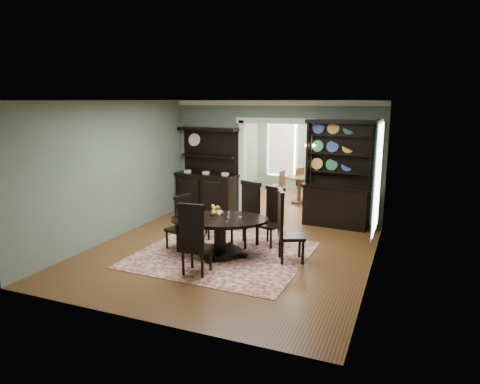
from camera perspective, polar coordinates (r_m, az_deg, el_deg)
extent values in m
cube|color=brown|center=(8.75, -1.46, -7.98)|extent=(5.50, 6.00, 0.01)
cube|color=silver|center=(8.22, -1.58, 12.10)|extent=(5.50, 6.00, 0.01)
cube|color=slate|center=(9.78, -16.46, 2.77)|extent=(0.01, 6.00, 3.00)
cube|color=slate|center=(7.70, 17.59, 0.30)|extent=(0.01, 6.00, 3.00)
cube|color=slate|center=(5.80, -13.50, -3.20)|extent=(5.50, 0.01, 3.00)
cube|color=slate|center=(11.81, -3.80, 4.76)|extent=(1.85, 0.01, 3.00)
cube|color=slate|center=(10.74, 14.05, 3.70)|extent=(1.85, 0.01, 3.00)
cube|color=slate|center=(11.04, 4.82, 10.75)|extent=(1.80, 0.01, 0.50)
cube|color=white|center=(10.99, 4.75, 11.74)|extent=(5.50, 0.10, 0.12)
cube|color=brown|center=(13.07, 6.91, -1.30)|extent=(3.50, 3.50, 0.01)
cube|color=silver|center=(12.72, 7.25, 11.99)|extent=(3.50, 3.50, 0.01)
cube|color=slate|center=(13.36, -0.22, 5.64)|extent=(0.01, 3.50, 3.00)
cube|color=slate|center=(12.47, 14.88, 4.77)|extent=(0.01, 3.50, 3.00)
cube|color=slate|center=(14.49, 8.90, 5.99)|extent=(3.50, 0.01, 3.00)
cube|color=white|center=(14.66, 5.61, 6.34)|extent=(1.05, 0.06, 2.20)
cube|color=white|center=(14.27, 12.20, 5.98)|extent=(1.05, 0.06, 2.20)
cube|color=white|center=(11.47, 0.39, 3.31)|extent=(0.14, 0.25, 2.50)
cube|color=white|center=(10.94, 9.18, 2.73)|extent=(0.14, 0.25, 2.50)
cube|color=white|center=(11.05, 4.79, 9.45)|extent=(2.08, 0.25, 0.14)
cube|color=white|center=(8.27, 17.92, 1.76)|extent=(0.02, 1.10, 2.00)
cube|color=white|center=(8.27, 17.82, 1.77)|extent=(0.01, 1.22, 2.12)
cube|color=black|center=(8.94, 17.70, 2.52)|extent=(0.10, 0.35, 2.10)
cube|color=gold|center=(10.77, 9.45, 5.80)|extent=(0.08, 0.05, 0.18)
sphere|color=#FFD88C|center=(10.64, 8.76, 6.18)|extent=(0.07, 0.07, 0.07)
sphere|color=#FFD88C|center=(10.60, 9.81, 6.12)|extent=(0.07, 0.07, 0.07)
cube|color=maroon|center=(8.59, -2.36, -8.31)|extent=(3.32, 3.07, 0.01)
ellipsoid|color=black|center=(8.37, -2.71, -3.67)|extent=(2.20, 1.78, 0.05)
cylinder|color=black|center=(8.37, -2.70, -3.90)|extent=(2.26, 2.26, 0.03)
cylinder|color=black|center=(8.47, -2.68, -5.93)|extent=(0.24, 0.24, 0.66)
cylinder|color=black|center=(8.57, -2.66, -8.04)|extent=(0.84, 0.84, 0.10)
cylinder|color=silver|center=(8.39, -3.30, -3.27)|extent=(0.27, 0.27, 0.05)
cube|color=black|center=(9.55, -4.40, -3.53)|extent=(0.51, 0.50, 0.06)
cube|color=black|center=(9.60, -3.74, -1.10)|extent=(0.44, 0.14, 0.74)
cube|color=black|center=(9.52, -3.77, 1.11)|extent=(0.48, 0.16, 0.08)
cylinder|color=black|center=(9.58, -5.81, -4.85)|extent=(0.05, 0.05, 0.43)
cylinder|color=black|center=(9.38, -4.21, -5.20)|extent=(0.05, 0.05, 0.43)
cylinder|color=black|center=(9.84, -4.54, -4.38)|extent=(0.05, 0.05, 0.43)
cylinder|color=black|center=(9.64, -2.95, -4.70)|extent=(0.05, 0.05, 0.43)
cube|color=black|center=(8.98, 0.58, -4.23)|extent=(0.60, 0.59, 0.06)
cube|color=black|center=(9.03, 1.45, -1.43)|extent=(0.47, 0.21, 0.81)
cube|color=black|center=(8.94, 1.47, 1.16)|extent=(0.51, 0.24, 0.08)
cylinder|color=black|center=(9.04, -1.10, -5.70)|extent=(0.05, 0.05, 0.48)
cylinder|color=black|center=(8.80, 0.69, -6.19)|extent=(0.05, 0.05, 0.48)
cylinder|color=black|center=(9.30, 0.47, -5.18)|extent=(0.05, 0.05, 0.48)
cylinder|color=black|center=(9.07, 2.25, -5.64)|extent=(0.05, 0.05, 0.48)
cube|color=black|center=(9.01, 3.93, -4.45)|extent=(0.55, 0.54, 0.06)
cube|color=black|center=(9.06, 4.70, -1.88)|extent=(0.43, 0.19, 0.74)
cube|color=black|center=(8.98, 4.74, 0.48)|extent=(0.47, 0.22, 0.08)
cylinder|color=black|center=(9.05, 2.39, -5.82)|extent=(0.05, 0.05, 0.44)
cylinder|color=black|center=(8.85, 4.13, -6.25)|extent=(0.05, 0.05, 0.44)
cylinder|color=black|center=(9.30, 3.71, -5.32)|extent=(0.05, 0.05, 0.44)
cylinder|color=black|center=(9.11, 5.43, -5.73)|extent=(0.05, 0.05, 0.44)
cube|color=black|center=(8.89, -8.30, -4.97)|extent=(0.50, 0.51, 0.05)
cube|color=black|center=(8.66, -7.58, -2.94)|extent=(0.17, 0.41, 0.70)
cube|color=black|center=(8.58, -7.64, -0.62)|extent=(0.19, 0.45, 0.07)
cylinder|color=black|center=(9.16, -8.19, -5.78)|extent=(0.04, 0.04, 0.41)
cylinder|color=black|center=(8.96, -9.72, -6.25)|extent=(0.04, 0.04, 0.41)
cylinder|color=black|center=(8.94, -6.79, -6.21)|extent=(0.04, 0.04, 0.41)
cylinder|color=black|center=(8.73, -8.33, -6.70)|extent=(0.04, 0.04, 0.41)
cube|color=black|center=(8.16, 6.87, -5.90)|extent=(0.63, 0.64, 0.06)
cube|color=black|center=(8.01, 5.43, -3.02)|extent=(0.24, 0.47, 0.83)
cube|color=black|center=(7.91, 5.49, -0.03)|extent=(0.28, 0.52, 0.09)
cylinder|color=black|center=(8.09, 8.38, -7.94)|extent=(0.05, 0.05, 0.49)
cylinder|color=black|center=(8.44, 7.95, -7.06)|extent=(0.05, 0.05, 0.49)
cylinder|color=black|center=(8.03, 5.65, -8.01)|extent=(0.05, 0.05, 0.49)
cylinder|color=black|center=(8.39, 5.34, -7.11)|extent=(0.05, 0.05, 0.49)
cube|color=black|center=(7.59, -5.79, -7.47)|extent=(0.49, 0.47, 0.06)
cube|color=black|center=(7.29, -6.52, -4.97)|extent=(0.47, 0.08, 0.79)
cube|color=black|center=(7.19, -6.60, -1.90)|extent=(0.51, 0.10, 0.08)
cylinder|color=black|center=(7.76, -3.96, -8.82)|extent=(0.05, 0.05, 0.46)
cylinder|color=black|center=(7.90, -6.42, -8.48)|extent=(0.05, 0.05, 0.46)
cylinder|color=black|center=(7.45, -5.05, -9.75)|extent=(0.05, 0.05, 0.46)
cylinder|color=black|center=(7.60, -7.59, -9.38)|extent=(0.05, 0.05, 0.46)
cube|color=black|center=(11.70, -4.40, -0.22)|extent=(1.69, 0.72, 1.03)
cube|color=black|center=(11.60, -4.44, 2.36)|extent=(1.80, 0.79, 0.05)
cube|color=black|center=(11.72, -4.00, 5.51)|extent=(1.64, 0.24, 1.21)
cube|color=black|center=(11.64, -4.21, 4.85)|extent=(1.61, 0.44, 0.04)
cube|color=black|center=(11.55, -4.31, 8.37)|extent=(1.77, 0.53, 0.08)
cube|color=black|center=(10.63, 12.70, -1.86)|extent=(1.57, 0.68, 0.98)
cube|color=black|center=(10.52, 12.82, 0.81)|extent=(1.69, 0.75, 0.04)
cube|color=black|center=(10.62, 13.21, 5.01)|extent=(1.53, 0.20, 1.49)
cube|color=black|center=(10.65, 9.15, 5.20)|extent=(0.08, 0.29, 1.53)
cube|color=black|center=(10.42, 17.16, 4.67)|extent=(0.08, 0.29, 1.53)
cube|color=black|center=(10.43, 13.30, 9.11)|extent=(1.67, 0.50, 0.09)
cube|color=black|center=(10.57, 13.00, 2.60)|extent=(1.55, 0.42, 0.03)
cube|color=black|center=(10.51, 13.11, 4.95)|extent=(1.55, 0.42, 0.03)
cube|color=black|center=(10.47, 13.23, 7.33)|extent=(1.55, 0.42, 0.03)
cylinder|color=brown|center=(12.80, 7.95, 1.97)|extent=(0.86, 0.86, 0.04)
cylinder|color=brown|center=(12.87, 7.90, 0.31)|extent=(0.11, 0.11, 0.76)
cylinder|color=brown|center=(12.95, 7.85, -1.28)|extent=(0.48, 0.48, 0.06)
cylinder|color=brown|center=(13.25, 5.00, 0.87)|extent=(0.39, 0.39, 0.04)
cube|color=brown|center=(13.12, 5.68, 1.82)|extent=(0.11, 0.35, 0.48)
cylinder|color=brown|center=(13.48, 4.78, 0.12)|extent=(0.03, 0.03, 0.43)
cylinder|color=brown|center=(13.25, 4.19, -0.07)|extent=(0.03, 0.03, 0.43)
cylinder|color=brown|center=(13.34, 5.78, -0.02)|extent=(0.03, 0.03, 0.43)
cylinder|color=brown|center=(13.11, 5.20, -0.22)|extent=(0.03, 0.03, 0.43)
cylinder|color=brown|center=(13.00, 8.66, 0.79)|extent=(0.43, 0.43, 0.04)
cube|color=brown|center=(13.06, 8.01, 2.06)|extent=(0.18, 0.37, 0.54)
cylinder|color=brown|center=(12.84, 8.77, -0.46)|extent=(0.04, 0.04, 0.48)
cylinder|color=brown|center=(13.08, 9.55, -0.25)|extent=(0.04, 0.04, 0.48)
cylinder|color=brown|center=(13.02, 7.70, -0.26)|extent=(0.04, 0.04, 0.48)
cylinder|color=brown|center=(13.26, 8.49, -0.06)|extent=(0.04, 0.04, 0.48)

